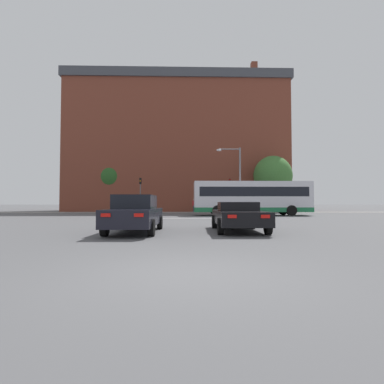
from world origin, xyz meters
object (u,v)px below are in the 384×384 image
object	(u,v)px
street_lamp_junction	(236,173)
pedestrian_waiting	(259,204)
traffic_light_far_right	(230,190)
pedestrian_walking_west	(216,205)
car_saloon_left	(136,214)
traffic_light_far_left	(140,189)
car_roadster_right	(238,216)
bus_crossing_lead	(252,197)
pedestrian_walking_east	(194,204)

from	to	relation	value
street_lamp_junction	pedestrian_waiting	size ratio (longest dim) A/B	3.78
traffic_light_far_right	street_lamp_junction	bearing A→B (deg)	-95.06
traffic_light_far_right	pedestrian_walking_west	world-z (taller)	traffic_light_far_right
car_saloon_left	traffic_light_far_left	distance (m)	25.76
car_roadster_right	pedestrian_walking_west	size ratio (longest dim) A/B	2.73
car_saloon_left	bus_crossing_lead	bearing A→B (deg)	63.67
traffic_light_far_right	pedestrian_waiting	bearing A→B (deg)	6.21
traffic_light_far_left	pedestrian_walking_east	distance (m)	7.32
bus_crossing_lead	street_lamp_junction	xyz separation A→B (m)	(-1.51, 0.36, 2.41)
car_saloon_left	pedestrian_waiting	size ratio (longest dim) A/B	2.78
traffic_light_far_left	car_roadster_right	bearing A→B (deg)	-72.46
pedestrian_walking_west	car_saloon_left	bearing A→B (deg)	87.42
car_saloon_left	pedestrian_waiting	bearing A→B (deg)	66.98
bus_crossing_lead	traffic_light_far_left	xyz separation A→B (m)	(-12.15, 8.81, 1.17)
car_roadster_right	traffic_light_far_left	xyz separation A→B (m)	(-7.89, 24.98, 2.29)
pedestrian_waiting	pedestrian_walking_west	xyz separation A→B (m)	(-5.55, -0.13, -0.04)
traffic_light_far_left	pedestrian_walking_west	world-z (taller)	traffic_light_far_left
street_lamp_junction	pedestrian_waiting	world-z (taller)	street_lamp_junction
pedestrian_walking_east	street_lamp_junction	bearing A→B (deg)	137.26
traffic_light_far_right	car_roadster_right	bearing A→B (deg)	-97.95
car_saloon_left	traffic_light_far_right	xyz separation A→B (m)	(7.88, 25.66, 2.12)
car_saloon_left	car_roadster_right	size ratio (longest dim) A/B	1.05
pedestrian_walking_west	traffic_light_far_right	bearing A→B (deg)	-178.40
car_saloon_left	street_lamp_junction	size ratio (longest dim) A/B	0.74
street_lamp_junction	pedestrian_walking_west	size ratio (longest dim) A/B	3.91
traffic_light_far_right	street_lamp_junction	distance (m)	8.81
car_saloon_left	street_lamp_junction	bearing A→B (deg)	68.36
car_roadster_right	traffic_light_far_left	world-z (taller)	traffic_light_far_left
traffic_light_far_left	street_lamp_junction	xyz separation A→B (m)	(10.65, -8.45, 1.24)
pedestrian_waiting	pedestrian_walking_west	bearing A→B (deg)	152.41
car_saloon_left	bus_crossing_lead	xyz separation A→B (m)	(8.62, 16.61, 0.99)
car_roadster_right	street_lamp_junction	world-z (taller)	street_lamp_junction
traffic_light_far_right	pedestrian_waiting	xyz separation A→B (m)	(3.79, 0.41, -1.85)
traffic_light_far_left	pedestrian_walking_west	xyz separation A→B (m)	(9.65, 0.52, -1.93)
bus_crossing_lead	pedestrian_walking_east	bearing A→B (deg)	26.67
bus_crossing_lead	street_lamp_junction	world-z (taller)	street_lamp_junction
traffic_light_far_left	bus_crossing_lead	bearing A→B (deg)	-35.94
car_roadster_right	pedestrian_walking_west	xyz separation A→B (m)	(1.76, 25.49, 0.36)
pedestrian_walking_east	pedestrian_waiting	bearing A→B (deg)	-160.44
pedestrian_walking_west	bus_crossing_lead	bearing A→B (deg)	115.70
car_roadster_right	bus_crossing_lead	world-z (taller)	bus_crossing_lead
car_roadster_right	pedestrian_waiting	bearing A→B (deg)	75.20
bus_crossing_lead	traffic_light_far_left	bearing A→B (deg)	54.06
traffic_light_far_right	pedestrian_walking_east	size ratio (longest dim) A/B	2.42
bus_crossing_lead	traffic_light_far_right	distance (m)	9.15
bus_crossing_lead	pedestrian_waiting	distance (m)	9.97
bus_crossing_lead	pedestrian_waiting	world-z (taller)	bus_crossing_lead
car_saloon_left	traffic_light_far_left	xyz separation A→B (m)	(-3.53, 25.42, 2.16)
bus_crossing_lead	pedestrian_waiting	bearing A→B (deg)	-17.88
street_lamp_junction	car_saloon_left	bearing A→B (deg)	-112.74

